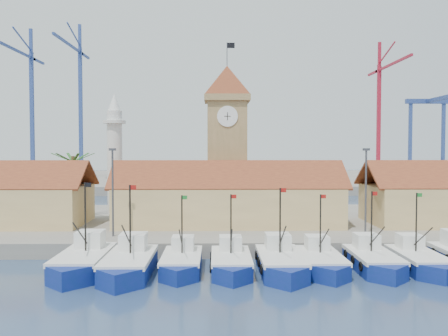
{
  "coord_description": "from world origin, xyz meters",
  "views": [
    {
      "loc": [
        -1.48,
        -38.94,
        10.57
      ],
      "look_at": [
        -0.52,
        18.0,
        8.25
      ],
      "focal_mm": 40.0,
      "sensor_mm": 36.0,
      "label": 1
    }
  ],
  "objects_px": {
    "boat_0": "(83,263)",
    "clock_tower": "(227,137)",
    "minaret": "(115,154)",
    "boat_4": "(281,265)"
  },
  "relations": [
    {
      "from": "boat_0",
      "to": "clock_tower",
      "type": "bearing_deg",
      "value": 61.27
    },
    {
      "from": "boat_0",
      "to": "clock_tower",
      "type": "height_order",
      "value": "clock_tower"
    },
    {
      "from": "boat_0",
      "to": "minaret",
      "type": "distance_m",
      "value": 26.77
    },
    {
      "from": "boat_4",
      "to": "clock_tower",
      "type": "relative_size",
      "value": 0.44
    },
    {
      "from": "minaret",
      "to": "boat_0",
      "type": "bearing_deg",
      "value": -84.74
    },
    {
      "from": "boat_0",
      "to": "clock_tower",
      "type": "distance_m",
      "value": 28.64
    },
    {
      "from": "boat_4",
      "to": "boat_0",
      "type": "bearing_deg",
      "value": 178.29
    },
    {
      "from": "clock_tower",
      "to": "minaret",
      "type": "height_order",
      "value": "clock_tower"
    },
    {
      "from": "boat_4",
      "to": "clock_tower",
      "type": "distance_m",
      "value": 26.46
    },
    {
      "from": "boat_0",
      "to": "boat_4",
      "type": "relative_size",
      "value": 1.06
    }
  ]
}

